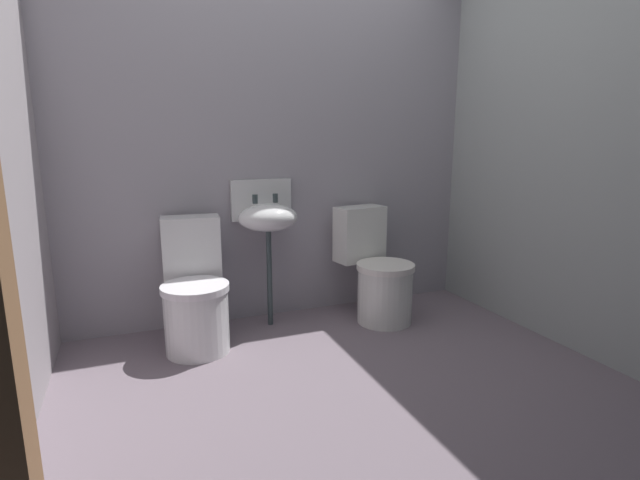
# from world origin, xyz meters

# --- Properties ---
(ground_plane) EXTENTS (3.31, 2.44, 0.08)m
(ground_plane) POSITION_xyz_m (0.00, 0.00, -0.04)
(ground_plane) COLOR slate
(wall_back) EXTENTS (3.31, 0.10, 2.39)m
(wall_back) POSITION_xyz_m (0.00, 1.07, 1.20)
(wall_back) COLOR #9C97A1
(wall_back) RESTS_ON ground
(wall_right) EXTENTS (0.10, 2.24, 2.39)m
(wall_right) POSITION_xyz_m (1.51, 0.10, 1.20)
(wall_right) COLOR #969C9B
(wall_right) RESTS_ON ground
(toilet_left) EXTENTS (0.43, 0.62, 0.78)m
(toilet_left) POSITION_xyz_m (-0.66, 0.67, 0.32)
(toilet_left) COLOR white
(toilet_left) RESTS_ON ground
(toilet_right) EXTENTS (0.48, 0.65, 0.78)m
(toilet_right) POSITION_xyz_m (0.60, 0.67, 0.32)
(toilet_right) COLOR white
(toilet_right) RESTS_ON ground
(sink) EXTENTS (0.42, 0.34, 0.99)m
(sink) POSITION_xyz_m (-0.14, 0.86, 0.75)
(sink) COLOR #354143
(sink) RESTS_ON ground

